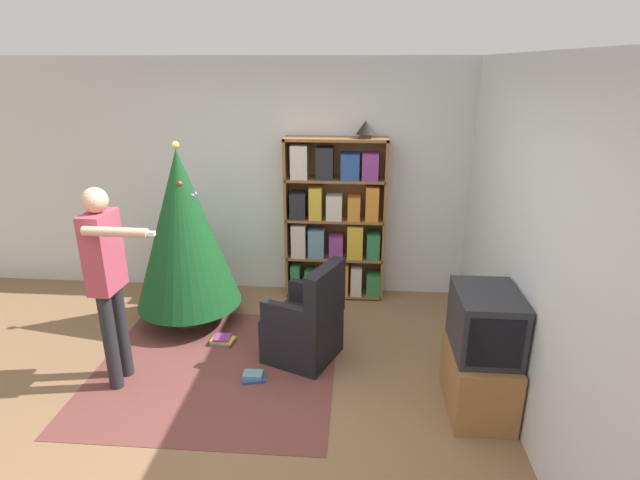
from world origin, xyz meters
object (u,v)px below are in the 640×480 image
object	(u,v)px
standing_person	(107,272)
table_lamp	(366,128)
christmas_tree	(184,230)
armchair	(306,326)
television	(486,322)
bookshelf	(335,223)

from	to	relation	value
standing_person	table_lamp	bearing A→B (deg)	134.18
christmas_tree	armchair	size ratio (longest dim) A/B	2.01
television	armchair	distance (m)	1.56
television	standing_person	xyz separation A→B (m)	(-2.88, 0.12, 0.25)
armchair	table_lamp	xyz separation A→B (m)	(0.49, 1.32, 1.57)
christmas_tree	armchair	bearing A→B (deg)	-25.01
christmas_tree	bookshelf	bearing A→B (deg)	26.88
table_lamp	bookshelf	bearing A→B (deg)	-178.46
bookshelf	standing_person	bearing A→B (deg)	-133.51
television	christmas_tree	world-z (taller)	christmas_tree
bookshelf	television	bearing A→B (deg)	-57.76
armchair	table_lamp	world-z (taller)	table_lamp
television	table_lamp	xyz separation A→B (m)	(-0.89, 1.91, 1.15)
television	armchair	world-z (taller)	television
christmas_tree	standing_person	distance (m)	1.08
christmas_tree	table_lamp	bearing A→B (deg)	22.89
bookshelf	christmas_tree	bearing A→B (deg)	-153.12
television	table_lamp	size ratio (longest dim) A/B	3.03
standing_person	table_lamp	world-z (taller)	table_lamp
bookshelf	armchair	size ratio (longest dim) A/B	1.95
bookshelf	television	xyz separation A→B (m)	(1.20, -1.90, -0.13)
armchair	table_lamp	distance (m)	2.11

